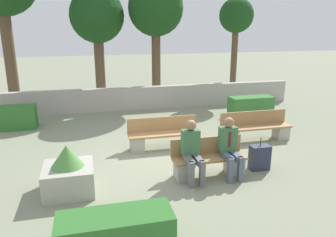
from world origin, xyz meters
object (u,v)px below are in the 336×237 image
Objects in this scene: bench_front at (209,162)px; bench_left_side at (256,129)px; person_seated_woman at (192,148)px; tree_center_right at (156,10)px; planter_corner_left at (68,173)px; suitcase at (260,157)px; tree_rightmost at (236,19)px; person_seated_man at (230,145)px; tree_center_left at (97,18)px; bench_right_side at (164,137)px.

bench_left_side is (2.16, 1.86, 0.02)m from bench_front.
tree_center_right is (0.79, 7.43, 3.11)m from person_seated_woman.
planter_corner_left is 4.29m from suitcase.
person_seated_man is at bearing -115.10° from tree_rightmost.
bench_front is 2.85m from bench_left_side.
person_seated_man reaches higher than bench_left_side.
person_seated_woman is 1.34× the size of planter_corner_left.
tree_rightmost is (4.00, 7.50, 3.22)m from bench_front.
tree_center_left is (-2.41, 7.86, 2.80)m from person_seated_man.
person_seated_man is 0.26× the size of tree_center_right.
bench_right_side is at bearing 107.58° from bench_front.
person_seated_woman is (0.15, -2.02, 0.41)m from bench_right_side.
tree_center_right reaches higher than bench_right_side.
bench_front and bench_right_side have the same top height.
bench_front is 1.26m from suitcase.
person_seated_woman is 0.30× the size of tree_rightmost.
bench_left_side is 2.65× the size of suitcase.
tree_center_left reaches higher than bench_front.
tree_rightmost is at bearing 72.47° from bench_left_side.
planter_corner_left is at bearing -152.82° from bench_right_side.
tree_center_left reaches higher than person_seated_woman.
bench_front is at bearing -75.57° from tree_center_left.
person_seated_woman is (-0.87, -0.00, -0.00)m from person_seated_man.
person_seated_woman reaches higher than suitcase.
person_seated_man is 1.00× the size of person_seated_woman.
planter_corner_left is 8.78m from tree_center_right.
tree_rightmost is at bearing 61.93° from bench_front.
bench_right_side is at bearing 94.29° from person_seated_woman.
tree_rightmost is at bearing -2.13° from tree_center_left.
bench_right_side is 0.41× the size of tree_center_left.
suitcase is 0.17× the size of tree_center_left.
bench_left_side is 0.44× the size of tree_center_left.
tree_center_right is at bearing -10.33° from tree_center_left.
tree_center_left is (-1.99, 7.73, 3.23)m from bench_front.
person_seated_man is (-1.74, -1.99, 0.41)m from bench_left_side.
tree_rightmost reaches higher than bench_right_side.
tree_center_right is at bearing 90.63° from person_seated_man.
bench_front is at bearing 16.66° from person_seated_woman.
person_seated_woman is at bearing -96.06° from tree_center_right.
bench_left_side is 1.07× the size of bench_right_side.
tree_center_right reaches higher than tree_rightmost.
suitcase is at bearing 4.45° from person_seated_woman.
suitcase is 8.17m from tree_center_right.
bench_front is 0.35× the size of tree_center_left.
person_seated_woman is (-2.61, -1.99, 0.41)m from bench_left_side.
planter_corner_left reaches higher than suitcase.
person_seated_man is at bearing -74.49° from bench_right_side.
person_seated_woman is 9.27m from tree_rightmost.
person_seated_woman is 8.49m from tree_center_left.
planter_corner_left is at bearing -132.96° from tree_rightmost.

